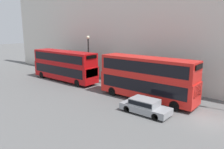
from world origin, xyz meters
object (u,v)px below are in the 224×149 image
bus_second_in_queue (64,64)px  car_dark_sedan (145,106)px  pedestrian (103,78)px  bus_leading (147,77)px

bus_second_in_queue → car_dark_sedan: (-3.40, -15.59, -1.66)m
bus_second_in_queue → car_dark_sedan: bus_second_in_queue is taller
pedestrian → car_dark_sedan: bearing=-119.7°
bus_leading → car_dark_sedan: bearing=-150.8°
bus_leading → bus_second_in_queue: 13.69m
bus_second_in_queue → pedestrian: (2.38, -5.43, -1.58)m
car_dark_sedan → pedestrian: size_ratio=2.59×
bus_second_in_queue → pedestrian: bus_second_in_queue is taller
bus_leading → pedestrian: bus_leading is taller
car_dark_sedan → pedestrian: pedestrian is taller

